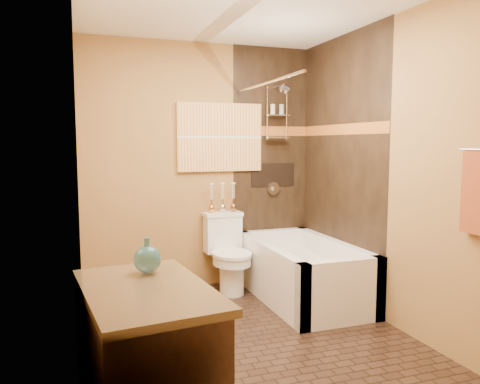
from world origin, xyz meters
name	(u,v)px	position (x,y,z in m)	size (l,w,h in m)	color
floor	(252,341)	(0.00, 0.00, 0.00)	(3.00, 3.00, 0.00)	black
wall_left	(78,181)	(-1.20, 0.00, 1.25)	(0.02, 3.00, 2.50)	olive
wall_right	(390,173)	(1.20, 0.00, 1.25)	(0.02, 3.00, 2.50)	olive
wall_back	(201,167)	(0.00, 1.50, 1.25)	(2.40, 0.02, 2.50)	olive
wall_front	(377,200)	(0.00, -1.50, 1.25)	(2.40, 0.02, 2.50)	olive
alcove_tile_back	(271,165)	(0.78, 1.49, 1.25)	(0.85, 0.01, 2.50)	black
alcove_tile_right	(340,168)	(1.19, 0.75, 1.25)	(0.01, 1.50, 2.50)	black
mosaic_band_back	(271,131)	(0.78, 1.48, 1.62)	(0.85, 0.01, 0.10)	#944B1B
mosaic_band_right	(340,130)	(1.18, 0.75, 1.62)	(0.01, 1.50, 0.10)	#944B1B
alcove_niche	(273,175)	(0.80, 1.48, 1.15)	(0.50, 0.01, 0.25)	black
shower_fixtures	(277,126)	(0.80, 1.38, 1.67)	(0.24, 0.33, 1.16)	silver
curtain_rod	(265,83)	(0.40, 0.75, 2.02)	(0.03, 0.03, 1.55)	silver
towel_rust	(478,193)	(1.16, -0.92, 1.18)	(0.05, 0.22, 0.52)	maroon
sunset_painting	(220,137)	(0.20, 1.48, 1.55)	(0.90, 0.04, 0.70)	orange
vanity_mirror	(80,141)	(-1.19, -1.00, 1.50)	(0.01, 1.00, 0.90)	white
bathtub	(302,276)	(0.80, 0.75, 0.22)	(0.80, 1.50, 0.55)	white
toilet	(228,253)	(0.20, 1.21, 0.39)	(0.40, 0.59, 0.78)	white
vanity	(146,369)	(-0.92, -1.00, 0.41)	(0.66, 0.98, 0.81)	black
teal_bottle	(147,255)	(-0.87, -0.76, 0.91)	(0.15, 0.15, 0.23)	#225F68
bud_vases	(223,197)	(0.20, 1.39, 0.94)	(0.30, 0.06, 0.29)	gold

